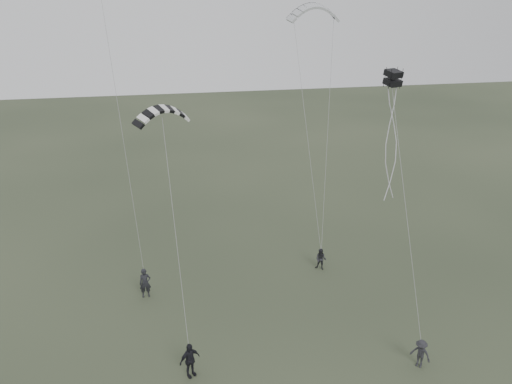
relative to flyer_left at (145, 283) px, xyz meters
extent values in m
plane|color=#2C3525|center=(5.86, -6.36, -0.96)|extent=(140.00, 140.00, 0.00)
imported|color=black|center=(0.00, 0.00, 0.00)|extent=(0.73, 0.51, 1.91)
imported|color=#242429|center=(11.55, 1.10, -0.20)|extent=(0.93, 0.89, 1.52)
imported|color=black|center=(2.25, -7.32, -0.01)|extent=(1.19, 0.93, 1.88)
imported|color=#242428|center=(13.60, -8.80, -0.17)|extent=(1.11, 1.15, 1.57)
camera|label=1|loc=(1.86, -26.84, 16.76)|focal=35.00mm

